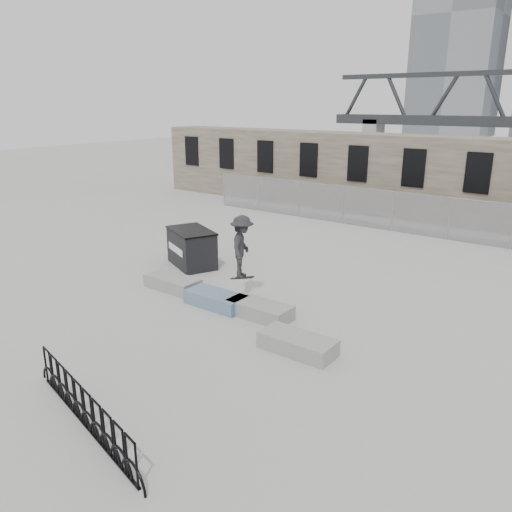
# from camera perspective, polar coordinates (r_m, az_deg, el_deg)

# --- Properties ---
(ground) EXTENTS (120.00, 120.00, 0.00)m
(ground) POSITION_cam_1_polar(r_m,az_deg,el_deg) (15.66, -2.40, -6.21)
(ground) COLOR #AFAFAA
(ground) RESTS_ON ground
(stone_wall) EXTENTS (36.00, 2.58, 4.50)m
(stone_wall) POSITION_cam_1_polar(r_m,az_deg,el_deg) (29.11, 18.31, 8.51)
(stone_wall) COLOR #655A4A
(stone_wall) RESTS_ON ground
(chainlink_fence) EXTENTS (22.06, 0.06, 2.02)m
(chainlink_fence) POSITION_cam_1_polar(r_m,az_deg,el_deg) (25.84, 15.34, 5.01)
(chainlink_fence) COLOR gray
(chainlink_fence) RESTS_ON ground
(planter_far_left) EXTENTS (2.00, 0.90, 0.44)m
(planter_far_left) POSITION_cam_1_polar(r_m,az_deg,el_deg) (17.52, -9.50, -3.00)
(planter_far_left) COLOR #989895
(planter_far_left) RESTS_ON ground
(planter_center_left) EXTENTS (2.00, 0.90, 0.44)m
(planter_center_left) POSITION_cam_1_polar(r_m,az_deg,el_deg) (15.92, -4.60, -4.90)
(planter_center_left) COLOR #2C5885
(planter_center_left) RESTS_ON ground
(planter_center_right) EXTENTS (2.00, 0.90, 0.44)m
(planter_center_right) POSITION_cam_1_polar(r_m,az_deg,el_deg) (15.11, 0.41, -6.09)
(planter_center_right) COLOR #989895
(planter_center_right) RESTS_ON ground
(planter_offset) EXTENTS (2.00, 0.90, 0.44)m
(planter_offset) POSITION_cam_1_polar(r_m,az_deg,el_deg) (13.15, 4.77, -9.89)
(planter_offset) COLOR #989895
(planter_offset) RESTS_ON ground
(dumpster) EXTENTS (2.58, 2.16, 1.46)m
(dumpster) POSITION_cam_1_polar(r_m,az_deg,el_deg) (19.79, -7.36, 0.97)
(dumpster) COLOR black
(dumpster) RESTS_ON ground
(bike_rack) EXTENTS (4.83, 1.15, 0.90)m
(bike_rack) POSITION_cam_1_polar(r_m,az_deg,el_deg) (10.84, -19.07, -16.07)
(bike_rack) COLOR black
(bike_rack) RESTS_ON ground
(skateboarder) EXTENTS (1.25, 1.48, 2.12)m
(skateboarder) POSITION_cam_1_polar(r_m,az_deg,el_deg) (15.59, -1.61, 1.05)
(skateboarder) COLOR #272729
(skateboarder) RESTS_ON ground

